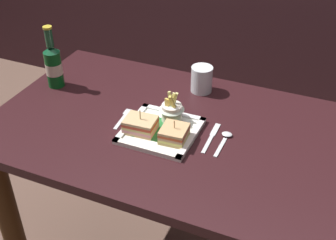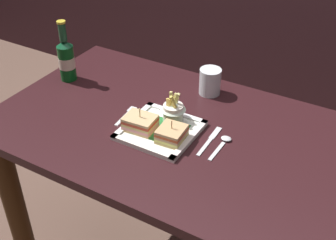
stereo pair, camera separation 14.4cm
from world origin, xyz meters
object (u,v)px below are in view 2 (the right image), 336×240
Objects in this scene: dining_table at (175,164)px; sandwich_half_left at (140,123)px; spoon at (224,142)px; water_glass at (211,83)px; square_plate at (160,130)px; sandwich_half_right at (172,134)px; knife at (210,140)px; fork at (127,115)px; beer_bottle at (66,59)px; fries_cup at (173,110)px.

sandwich_half_left is at bearing -140.83° from dining_table.
water_glass is at bearing 123.76° from spoon.
square_plate is 0.21m from spoon.
sandwich_half_right is (0.12, -0.00, -0.00)m from sandwich_half_left.
sandwich_half_right is at bearing -144.93° from knife.
sandwich_half_right is 0.22m from fork.
fork is 0.76× the size of knife.
spoon is at bearing 8.49° from knife.
beer_bottle is 1.90× the size of fork.
square_plate reaches higher than fork.
sandwich_half_right is 0.38× the size of beer_bottle.
beer_bottle is (-0.56, 0.15, 0.06)m from sandwich_half_right.
fries_cup is 0.84× the size of spoon.
square_plate is at bearing -99.10° from fries_cup.
water_glass is (0.02, 0.24, -0.01)m from fries_cup.
dining_table is 0.21m from knife.
sandwich_half_left reaches higher than spoon.
sandwich_half_right is at bearing -14.71° from fork.
fork is at bearing -177.07° from knife.
water_glass is 0.34m from fork.
knife is at bearing 2.93° from fork.
beer_bottle is (-0.50, 0.12, 0.08)m from square_plate.
dining_table is 0.22m from fries_cup.
square_plate reaches higher than spoon.
dining_table is 0.24m from spoon.
water_glass is (0.03, 0.31, 0.04)m from square_plate.
water_glass is at bearing 115.86° from knife.
dining_table is at bearing -8.43° from beer_bottle.
fries_cup is 0.20m from spoon.
sandwich_half_right is 0.94× the size of water_glass.
fork is at bearing -174.30° from dining_table.
fries_cup is (-0.02, 0.02, 0.21)m from dining_table.
beer_bottle reaches higher than water_glass.
spoon reaches higher than knife.
square_plate reaches higher than dining_table.
fries_cup is at bearing 135.35° from dining_table.
spoon is at bearing -4.91° from fries_cup.
beer_bottle is at bearing -161.03° from water_glass.
water_glass reaches higher than square_plate.
spoon is at bearing 3.61° from fork.
fork is (-0.19, -0.02, 0.16)m from dining_table.
knife reaches higher than dining_table.
fork is at bearing -176.39° from spoon.
beer_bottle is at bearing 173.01° from knife.
square_plate is 2.53× the size of sandwich_half_right.
sandwich_half_left reaches higher than dining_table.
sandwich_half_right reaches higher than spoon.
fork is at bearing -123.84° from water_glass.
sandwich_half_right is 0.69× the size of spoon.
sandwich_half_right is at bearing -0.00° from sandwich_half_left.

